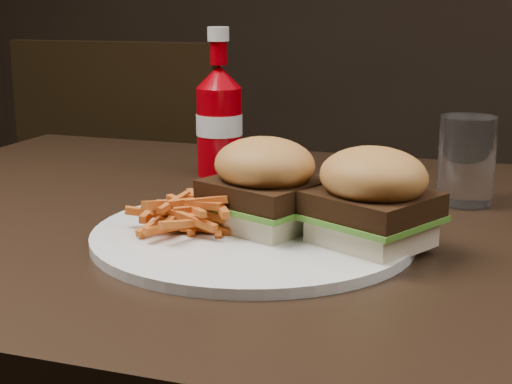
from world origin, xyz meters
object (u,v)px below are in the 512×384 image
(chair_far, at_px, (158,245))
(ketchup_bottle, at_px, (219,133))
(dining_table, at_px, (299,237))
(tumbler, at_px, (467,160))
(plate, at_px, (253,236))

(chair_far, relative_size, ketchup_bottle, 3.51)
(dining_table, bearing_deg, tumbler, 38.40)
(ketchup_bottle, bearing_deg, tumbler, -8.68)
(dining_table, bearing_deg, plate, -105.00)
(plate, xyz_separation_m, tumbler, (0.20, 0.23, 0.05))
(plate, height_order, ketchup_bottle, ketchup_bottle)
(dining_table, distance_m, plate, 0.10)
(chair_far, xyz_separation_m, ketchup_bottle, (0.39, -0.57, 0.38))
(plate, bearing_deg, ketchup_bottle, 117.89)
(ketchup_bottle, bearing_deg, plate, -62.11)
(chair_far, xyz_separation_m, plate, (0.53, -0.85, 0.33))
(plate, relative_size, tumbler, 3.16)
(tumbler, bearing_deg, dining_table, -141.60)
(chair_far, bearing_deg, tumbler, 135.89)
(chair_far, xyz_separation_m, tumbler, (0.73, -0.62, 0.38))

